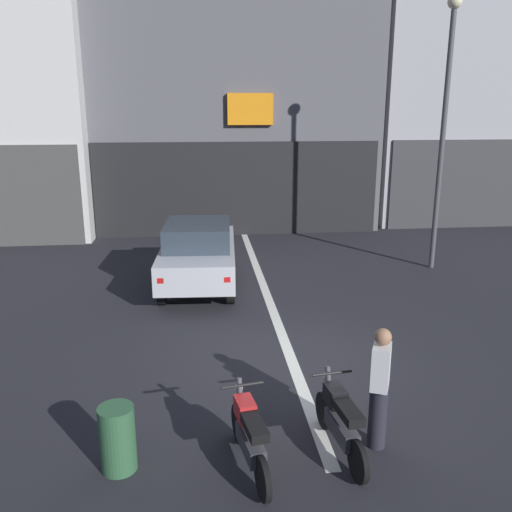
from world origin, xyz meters
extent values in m
plane|color=#232328|center=(0.00, 0.00, 0.00)|extent=(120.00, 120.00, 0.00)
cube|color=silver|center=(0.00, 6.00, 0.00)|extent=(0.20, 18.00, 0.01)
cube|color=black|center=(-0.20, 9.91, 1.60)|extent=(9.72, 0.10, 3.20)
cube|color=orange|center=(0.22, 9.84, 4.26)|extent=(1.51, 0.16, 1.02)
cube|color=#373739|center=(9.90, 10.21, 1.60)|extent=(9.16, 0.10, 3.20)
cylinder|color=black|center=(-2.30, 5.76, 0.32)|extent=(0.21, 0.65, 0.64)
cylinder|color=black|center=(-0.75, 5.68, 0.32)|extent=(0.21, 0.65, 0.64)
cylinder|color=black|center=(-2.44, 3.16, 0.32)|extent=(0.21, 0.65, 0.64)
cylinder|color=black|center=(-0.89, 3.08, 0.32)|extent=(0.21, 0.65, 0.64)
cube|color=#B7BABF|center=(-1.60, 4.42, 0.75)|extent=(1.98, 4.19, 0.66)
cube|color=#2D3842|center=(-1.61, 4.27, 1.36)|extent=(1.65, 2.05, 0.56)
cube|color=red|center=(-2.41, 2.44, 0.80)|extent=(0.14, 0.07, 0.12)
cube|color=red|center=(-1.00, 2.36, 0.80)|extent=(0.14, 0.07, 0.12)
cylinder|color=#47474C|center=(4.86, 5.33, 3.33)|extent=(0.14, 0.14, 6.66)
sphere|color=beige|center=(4.86, 5.33, 6.84)|extent=(0.36, 0.36, 0.36)
cylinder|color=black|center=(-1.12, -2.22, 0.26)|extent=(0.16, 0.52, 0.52)
cylinder|color=black|center=(-0.92, -3.35, 0.26)|extent=(0.16, 0.52, 0.52)
cube|color=#38383D|center=(-1.01, -2.84, 0.37)|extent=(0.32, 0.76, 0.22)
cube|color=black|center=(-0.99, -2.99, 0.72)|extent=(0.32, 0.63, 0.12)
cube|color=red|center=(-1.06, -2.58, 0.70)|extent=(0.28, 0.39, 0.24)
cylinder|color=#4C4C51|center=(-1.09, -2.37, 0.63)|extent=(0.11, 0.25, 0.70)
cylinder|color=black|center=(-1.08, -2.45, 0.95)|extent=(0.55, 0.13, 0.04)
sphere|color=silver|center=(-1.11, -2.24, 0.80)|extent=(0.12, 0.12, 0.12)
cylinder|color=black|center=(0.09, -2.03, 0.26)|extent=(0.14, 0.52, 0.52)
cylinder|color=black|center=(0.24, -3.17, 0.26)|extent=(0.14, 0.52, 0.52)
cube|color=#38383D|center=(0.17, -2.65, 0.37)|extent=(0.29, 0.76, 0.22)
cube|color=black|center=(0.20, -2.80, 0.72)|extent=(0.30, 0.62, 0.12)
cube|color=black|center=(0.14, -2.39, 0.70)|extent=(0.26, 0.39, 0.24)
cylinder|color=#4C4C51|center=(0.11, -2.18, 0.63)|extent=(0.10, 0.24, 0.70)
cylinder|color=black|center=(0.12, -2.26, 0.95)|extent=(0.55, 0.11, 0.04)
sphere|color=silver|center=(0.10, -2.05, 0.80)|extent=(0.12, 0.12, 0.12)
cylinder|color=#23232D|center=(0.69, -2.52, 0.43)|extent=(0.24, 0.24, 0.86)
cube|color=silver|center=(0.69, -2.52, 1.15)|extent=(0.35, 0.42, 0.58)
sphere|color=#9E7051|center=(0.69, -2.52, 1.56)|extent=(0.22, 0.22, 0.22)
cylinder|color=#2D5938|center=(-2.63, -2.64, 0.42)|extent=(0.44, 0.44, 0.85)
camera|label=1|loc=(-1.56, -8.55, 4.34)|focal=37.91mm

